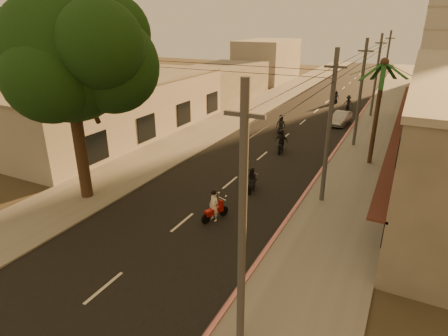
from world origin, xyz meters
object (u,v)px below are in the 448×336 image
(broadleaf_tree, at_px, (74,57))
(scooter_far_a, at_px, (281,125))
(scooter_mid_a, at_px, (252,180))
(scooter_red, at_px, (214,207))
(parked_car, at_px, (341,118))
(scooter_mid_b, at_px, (281,142))
(scooter_far_c, at_px, (336,98))
(scooter_far_b, at_px, (348,103))
(palm_tree, at_px, (384,69))

(broadleaf_tree, xyz_separation_m, scooter_far_a, (5.83, 18.69, -7.62))
(broadleaf_tree, height_order, scooter_mid_a, broadleaf_tree)
(scooter_far_a, bearing_deg, scooter_red, -100.85)
(scooter_red, height_order, parked_car, scooter_red)
(broadleaf_tree, relative_size, scooter_mid_b, 6.01)
(scooter_far_a, relative_size, parked_car, 0.45)
(parked_car, xyz_separation_m, scooter_far_c, (-2.62, 10.73, 0.08))
(broadleaf_tree, distance_m, scooter_red, 11.13)
(scooter_red, relative_size, scooter_far_c, 1.11)
(scooter_mid_a, relative_size, scooter_mid_b, 0.84)
(scooter_mid_a, bearing_deg, scooter_mid_b, 85.40)
(parked_car, bearing_deg, scooter_far_c, 108.14)
(scooter_mid_b, height_order, parked_car, scooter_mid_b)
(scooter_mid_a, bearing_deg, scooter_far_b, 76.71)
(broadleaf_tree, bearing_deg, parked_car, 67.15)
(scooter_far_a, bearing_deg, scooter_mid_a, -96.87)
(palm_tree, bearing_deg, scooter_far_b, 104.43)
(palm_tree, height_order, scooter_far_c, palm_tree)
(palm_tree, distance_m, scooter_far_c, 23.52)
(broadleaf_tree, relative_size, scooter_far_a, 6.42)
(broadleaf_tree, bearing_deg, scooter_mid_a, 32.01)
(scooter_far_a, distance_m, scooter_far_b, 14.21)
(scooter_red, distance_m, parked_car, 23.92)
(broadleaf_tree, xyz_separation_m, scooter_mid_a, (8.45, 5.28, -7.71))
(broadleaf_tree, xyz_separation_m, scooter_far_b, (9.86, 32.32, -7.66))
(parked_car, height_order, scooter_far_c, scooter_far_c)
(scooter_mid_a, bearing_deg, scooter_red, -105.66)
(broadleaf_tree, xyz_separation_m, palm_tree, (14.61, 13.86, -1.33))
(scooter_red, bearing_deg, parked_car, 105.49)
(scooter_far_a, bearing_deg, scooter_far_b, 55.56)
(palm_tree, xyz_separation_m, scooter_mid_a, (-6.16, -8.57, -6.39))
(palm_tree, xyz_separation_m, scooter_far_c, (-6.82, 21.58, -6.39))
(scooter_red, height_order, scooter_mid_b, scooter_mid_b)
(parked_car, bearing_deg, scooter_mid_a, -91.35)
(scooter_far_a, bearing_deg, scooter_far_c, 65.37)
(palm_tree, height_order, scooter_mid_a, palm_tree)
(scooter_far_b, distance_m, scooter_far_c, 3.75)
(scooter_mid_a, distance_m, scooter_mid_b, 8.21)
(palm_tree, height_order, scooter_mid_b, palm_tree)
(broadleaf_tree, bearing_deg, scooter_red, 6.43)
(palm_tree, xyz_separation_m, parked_car, (-4.20, 10.85, -6.47))
(palm_tree, bearing_deg, scooter_mid_b, -176.66)
(scooter_red, bearing_deg, scooter_far_a, 118.27)
(scooter_red, height_order, scooter_mid_a, scooter_red)
(parked_car, bearing_deg, broadleaf_tree, -108.43)
(scooter_red, relative_size, scooter_mid_b, 0.92)
(palm_tree, height_order, scooter_red, palm_tree)
(scooter_mid_a, distance_m, scooter_far_c, 30.16)
(scooter_mid_b, bearing_deg, broadleaf_tree, -128.85)
(broadleaf_tree, height_order, scooter_far_b, broadleaf_tree)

